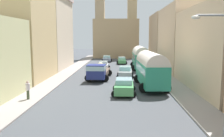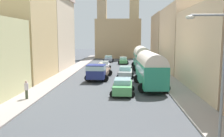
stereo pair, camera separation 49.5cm
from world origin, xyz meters
name	(u,v)px [view 1 (the left image)]	position (x,y,z in m)	size (l,w,h in m)	color
ground_plane	(113,74)	(0.00, 27.00, 0.00)	(154.00, 154.00, 0.00)	#42464B
sidewalk_left	(66,73)	(-7.25, 27.00, 0.07)	(2.50, 70.00, 0.14)	gray
sidewalk_right	(161,74)	(7.25, 27.00, 0.07)	(2.50, 70.00, 0.14)	#A09994
building_left_2	(30,33)	(-10.65, 21.86, 6.12)	(4.30, 9.97, 12.24)	tan
building_left_3	(50,32)	(-11.48, 33.26, 6.49)	(6.55, 12.33, 12.92)	beige
building_right_1	(212,49)	(10.57, 16.33, 4.38)	(4.13, 14.83, 8.76)	beige
building_right_2	(180,39)	(11.08, 31.40, 5.31)	(5.16, 14.50, 10.62)	#D4B48F
building_right_3	(165,38)	(11.37, 45.94, 5.39)	(5.74, 13.29, 10.79)	tan
distant_church	(116,35)	(0.00, 56.20, 6.29)	(12.16, 6.63, 19.59)	tan
parked_bus_0	(151,68)	(4.48, 17.57, 2.17)	(3.48, 8.52, 3.95)	#2A9073
parked_bus_1	(141,57)	(4.69, 32.79, 2.18)	(3.37, 8.49, 3.99)	#338F6D
cargo_truck_0	(98,71)	(-1.83, 22.16, 1.15)	(3.35, 7.73, 2.19)	navy
car_0	(104,65)	(-1.79, 31.88, 0.75)	(2.19, 4.30, 1.47)	silver
car_1	(107,59)	(-1.92, 44.91, 0.73)	(2.46, 3.80, 1.42)	slate
car_2	(124,86)	(1.44, 14.30, 0.79)	(2.46, 4.18, 1.55)	#4E9B5A
car_3	(125,72)	(1.79, 23.87, 0.79)	(2.46, 4.24, 1.58)	silver
car_4	(122,60)	(1.47, 40.75, 0.74)	(2.26, 3.86, 1.48)	#4A9351
pedestrian_1	(28,89)	(-7.07, 11.56, 1.02)	(0.47, 0.47, 1.79)	#424D36
streetlamp_near	(223,68)	(6.21, 3.56, 4.06)	(2.07, 0.28, 6.74)	gray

